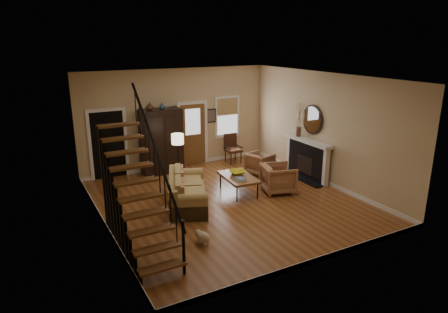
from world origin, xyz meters
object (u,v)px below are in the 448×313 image
armchair_right (260,163)px  armoire (161,141)px  side_chair (233,149)px  armchair_left (278,178)px  sofa (187,191)px  coffee_table (238,185)px  floor_lamp (178,160)px

armchair_right → armoire: bearing=43.0°
side_chair → armchair_left: bearing=-94.6°
sofa → coffee_table: sofa is taller
armchair_left → floor_lamp: 2.97m
armchair_left → side_chair: size_ratio=0.87×
coffee_table → armchair_left: size_ratio=1.51×
armoire → floor_lamp: size_ratio=1.34×
armchair_left → floor_lamp: floor_lamp is taller
armoire → armchair_left: (2.31, -3.20, -0.65)m
armoire → armchair_right: bearing=-30.6°
sofa → side_chair: size_ratio=2.11×
sofa → floor_lamp: (0.38, 1.53, 0.38)m
armchair_right → side_chair: size_ratio=0.74×
armchair_left → armchair_right: size_ratio=1.17×
floor_lamp → armoire: bearing=91.6°
armoire → coffee_table: bearing=-65.4°
side_chair → armchair_right: bearing=-82.5°
armchair_left → floor_lamp: size_ratio=0.56×
sofa → floor_lamp: 1.62m
coffee_table → armchair_right: (1.47, 1.14, 0.09)m
coffee_table → floor_lamp: floor_lamp is taller
coffee_table → floor_lamp: (-1.22, 1.43, 0.53)m
armoire → sofa: size_ratio=0.98×
armchair_left → armchair_right: (0.43, 1.58, -0.06)m
armchair_right → side_chair: 1.44m
sofa → coffee_table: (1.61, 0.10, -0.15)m
coffee_table → side_chair: (1.29, 2.55, 0.25)m
coffee_table → armchair_left: bearing=-23.0°
floor_lamp → side_chair: size_ratio=1.53×
sofa → armchair_right: sofa is taller
armoire → side_chair: size_ratio=2.06×
armchair_left → armchair_right: 1.64m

